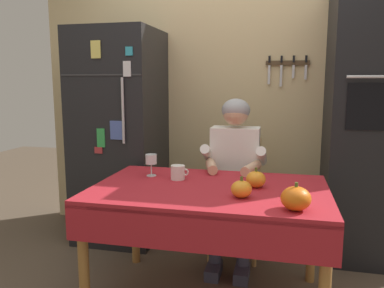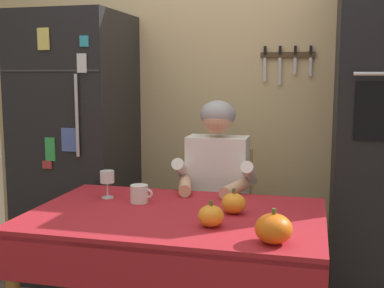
# 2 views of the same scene
# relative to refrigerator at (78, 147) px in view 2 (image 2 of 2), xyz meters

# --- Properties ---
(back_wall_assembly) EXTENTS (3.70, 0.13, 2.60)m
(back_wall_assembly) POSITION_rel_refrigerator_xyz_m (1.00, 0.39, 0.40)
(back_wall_assembly) COLOR #D1B784
(back_wall_assembly) RESTS_ON ground
(refrigerator) EXTENTS (0.68, 0.71, 1.80)m
(refrigerator) POSITION_rel_refrigerator_xyz_m (0.00, 0.00, 0.00)
(refrigerator) COLOR black
(refrigerator) RESTS_ON ground
(dining_table) EXTENTS (1.40, 0.90, 0.74)m
(dining_table) POSITION_rel_refrigerator_xyz_m (0.95, -0.88, -0.24)
(dining_table) COLOR #9E6B33
(dining_table) RESTS_ON ground
(chair_behind_person) EXTENTS (0.40, 0.40, 0.93)m
(chair_behind_person) POSITION_rel_refrigerator_xyz_m (1.03, -0.09, -0.39)
(chair_behind_person) COLOR tan
(chair_behind_person) RESTS_ON ground
(seated_person) EXTENTS (0.47, 0.55, 1.25)m
(seated_person) POSITION_rel_refrigerator_xyz_m (1.03, -0.28, -0.16)
(seated_person) COLOR #38384C
(seated_person) RESTS_ON ground
(coffee_mug) EXTENTS (0.12, 0.09, 0.09)m
(coffee_mug) POSITION_rel_refrigerator_xyz_m (0.72, -0.73, -0.11)
(coffee_mug) COLOR white
(coffee_mug) RESTS_ON dining_table
(wine_glass) EXTENTS (0.08, 0.08, 0.15)m
(wine_glass) POSITION_rel_refrigerator_xyz_m (0.52, -0.68, -0.05)
(wine_glass) COLOR white
(wine_glass) RESTS_ON dining_table
(pumpkin_large) EXTENTS (0.11, 0.11, 0.12)m
(pumpkin_large) POSITION_rel_refrigerator_xyz_m (1.16, -1.03, -0.11)
(pumpkin_large) COLOR orange
(pumpkin_large) RESTS_ON dining_table
(pumpkin_medium) EXTENTS (0.15, 0.15, 0.14)m
(pumpkin_medium) POSITION_rel_refrigerator_xyz_m (1.44, -1.18, -0.10)
(pumpkin_medium) COLOR orange
(pumpkin_medium) RESTS_ON dining_table
(pumpkin_small) EXTENTS (0.12, 0.12, 0.12)m
(pumpkin_small) POSITION_rel_refrigerator_xyz_m (1.22, -0.81, -0.11)
(pumpkin_small) COLOR orange
(pumpkin_small) RESTS_ON dining_table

